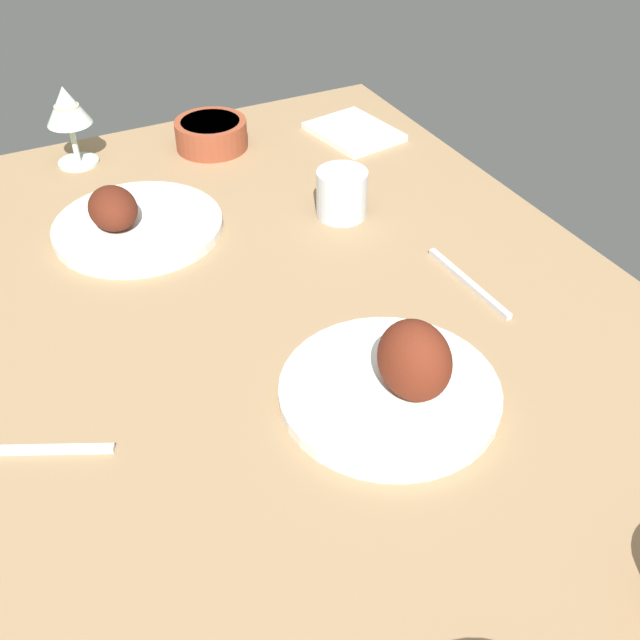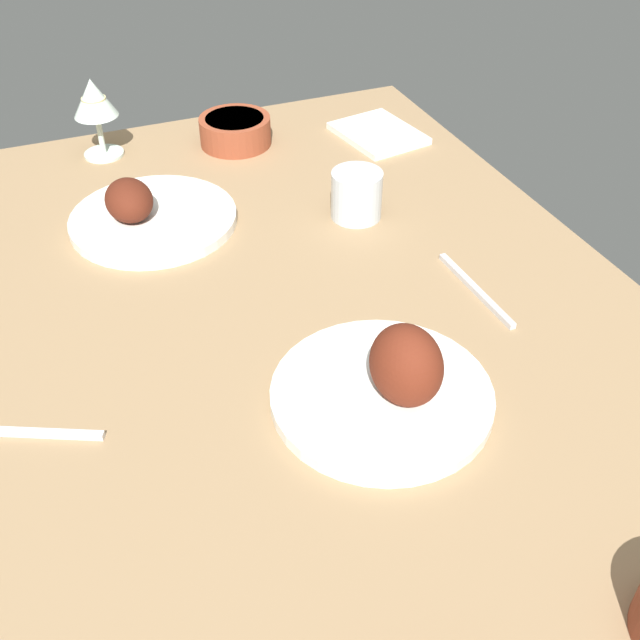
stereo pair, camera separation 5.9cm
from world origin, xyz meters
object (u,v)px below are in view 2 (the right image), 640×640
Objects in this scene: bowl_potatoes at (235,130)px; plate_near_viewer at (391,383)px; folded_napkin at (378,133)px; plate_center_main at (147,214)px; fork_loose at (476,290)px; water_tumbler at (357,195)px; spoon_loose at (26,433)px; wine_glass at (94,102)px.

plate_near_viewer is at bearing 177.31° from bowl_potatoes.
bowl_potatoes is at bearing -2.69° from plate_near_viewer.
plate_near_viewer is 1.61× the size of folded_napkin.
plate_center_main reaches higher than fork_loose.
plate_center_main is at bearing 107.42° from folded_napkin.
bowl_potatoes is 33.06cm from water_tumbler.
folded_napkin is (-7.06, -25.54, -2.18)cm from bowl_potatoes.
spoon_loose is at bearing 118.55° from water_tumbler.
water_tumbler is (-31.50, -9.99, 0.98)cm from bowl_potatoes.
water_tumbler is 25.87cm from fork_loose.
wine_glass reaches higher than plate_center_main.
plate_near_viewer reaches higher than plate_center_main.
folded_napkin is at bearing 63.17° from spoon_loose.
plate_near_viewer is 2.00× the size of bowl_potatoes.
folded_napkin is (24.44, -15.55, -3.16)cm from water_tumbler.
plate_near_viewer is 78.18cm from wine_glass.
plate_center_main is 51.30cm from fork_loose.
bowl_potatoes is at bearing 74.55° from folded_napkin.
fork_loose is (-34.54, -37.90, -1.40)cm from plate_center_main.
spoon_loose is at bearing 144.57° from bowl_potatoes.
bowl_potatoes is 1.62× the size of water_tumbler.
bowl_potatoes is 0.81× the size of folded_napkin.
wine_glass is 73.51cm from fork_loose.
bowl_potatoes is 24.78cm from wine_glass.
plate_near_viewer is at bearing 123.92° from fork_loose.
fork_loose is at bearing -164.22° from water_tumbler.
water_tumbler reaches higher than bowl_potatoes.
folded_napkin is 0.90× the size of fork_loose.
plate_center_main is 1.47× the size of spoon_loose.
plate_center_main is 1.60× the size of folded_napkin.
plate_center_main is 27.57cm from wine_glass.
folded_napkin reaches higher than fork_loose.
plate_near_viewer is (-49.01, -17.62, 1.05)cm from plate_center_main.
plate_center_main is at bearing 19.77° from plate_near_viewer.
bowl_potatoes is 26.59cm from folded_napkin.
wine_glass is at bearing 76.57° from folded_napkin.
fork_loose is 59.96cm from spoon_loose.
wine_glass is 0.79× the size of fork_loose.
bowl_potatoes is 73.97cm from spoon_loose.
wine_glass is 0.87× the size of folded_napkin.
water_tumbler is at bearing -162.40° from bowl_potatoes.
water_tumbler is at bearing -18.77° from plate_near_viewer.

